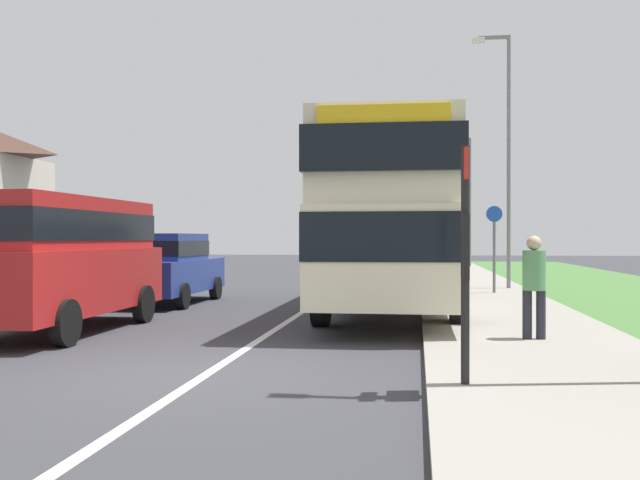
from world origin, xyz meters
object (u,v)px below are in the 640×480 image
(parked_van_red, at_px, (57,253))
(cycle_route_sign, at_px, (494,245))
(bus_stop_sign, at_px, (465,247))
(street_lamp_mid, at_px, (505,145))
(parked_car_blue, at_px, (167,266))
(street_lamp_far, at_px, (468,193))
(pedestrian_at_stop, at_px, (534,282))
(double_decker_bus, at_px, (394,215))

(parked_van_red, height_order, cycle_route_sign, cycle_route_sign)
(bus_stop_sign, distance_m, street_lamp_mid, 15.19)
(cycle_route_sign, bearing_deg, street_lamp_mid, 74.73)
(parked_car_blue, bearing_deg, street_lamp_mid, 30.18)
(street_lamp_mid, distance_m, street_lamp_far, 17.12)
(pedestrian_at_stop, bearing_deg, parked_car_blue, 142.32)
(street_lamp_mid, xyz_separation_m, street_lamp_far, (0.07, 17.12, -0.39))
(street_lamp_far, bearing_deg, cycle_route_sign, -91.79)
(parked_car_blue, bearing_deg, cycle_route_sign, 21.06)
(parked_van_red, height_order, street_lamp_far, street_lamp_far)
(pedestrian_at_stop, bearing_deg, street_lamp_far, 88.03)
(cycle_route_sign, bearing_deg, pedestrian_at_stop, -92.34)
(double_decker_bus, bearing_deg, parked_car_blue, 169.24)
(double_decker_bus, relative_size, pedestrian_at_stop, 6.48)
(cycle_route_sign, relative_size, street_lamp_mid, 0.32)
(double_decker_bus, height_order, pedestrian_at_stop, double_decker_bus)
(parked_car_blue, bearing_deg, street_lamp_far, 68.23)
(bus_stop_sign, relative_size, street_lamp_far, 0.37)
(pedestrian_at_stop, distance_m, bus_stop_sign, 3.78)
(double_decker_bus, bearing_deg, street_lamp_mid, 63.00)
(street_lamp_mid, bearing_deg, pedestrian_at_stop, -94.62)
(parked_car_blue, xyz_separation_m, pedestrian_at_stop, (7.91, -6.11, 0.03))
(bus_stop_sign, xyz_separation_m, street_lamp_far, (2.22, 31.87, 2.50))
(parked_car_blue, distance_m, pedestrian_at_stop, 9.99)
(pedestrian_at_stop, height_order, street_lamp_mid, street_lamp_mid)
(pedestrian_at_stop, xyz_separation_m, street_lamp_far, (0.98, 28.35, 3.07))
(double_decker_bus, distance_m, parked_car_blue, 5.88)
(double_decker_bus, height_order, street_lamp_mid, street_lamp_mid)
(parked_car_blue, relative_size, street_lamp_far, 0.63)
(parked_van_red, relative_size, bus_stop_sign, 1.95)
(double_decker_bus, distance_m, street_lamp_mid, 7.32)
(parked_car_blue, distance_m, street_lamp_far, 24.15)
(double_decker_bus, distance_m, cycle_route_sign, 5.06)
(parked_van_red, height_order, pedestrian_at_stop, parked_van_red)
(street_lamp_far, bearing_deg, street_lamp_mid, -90.23)
(double_decker_bus, relative_size, parked_car_blue, 2.45)
(double_decker_bus, bearing_deg, street_lamp_far, 82.12)
(parked_car_blue, height_order, pedestrian_at_stop, parked_car_blue)
(parked_car_blue, relative_size, street_lamp_mid, 0.57)
(cycle_route_sign, height_order, street_lamp_mid, street_lamp_mid)
(bus_stop_sign, height_order, cycle_route_sign, bus_stop_sign)
(parked_car_blue, bearing_deg, pedestrian_at_stop, -37.68)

